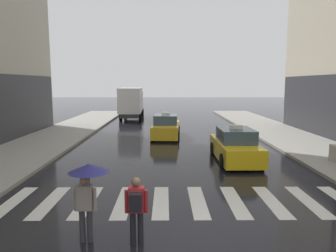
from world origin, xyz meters
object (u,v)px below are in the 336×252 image
at_px(pedestrian_with_backpack, 136,206).
at_px(box_truck, 132,102).
at_px(pedestrian_with_umbrella, 88,181).
at_px(taxi_lead, 235,146).
at_px(taxi_second, 166,127).

bearing_deg(pedestrian_with_backpack, box_truck, 96.47).
bearing_deg(box_truck, pedestrian_with_umbrella, -86.01).
xyz_separation_m(box_truck, pedestrian_with_umbrella, (1.82, -26.08, -0.34)).
distance_m(taxi_lead, box_truck, 19.58).
height_order(taxi_lead, pedestrian_with_umbrella, pedestrian_with_umbrella).
height_order(taxi_second, pedestrian_with_backpack, taxi_second).
bearing_deg(taxi_lead, box_truck, 111.29).
bearing_deg(taxi_second, pedestrian_with_backpack, -92.73).
distance_m(taxi_lead, pedestrian_with_umbrella, 9.51).
relative_size(box_truck, pedestrian_with_backpack, 4.60).
bearing_deg(pedestrian_with_umbrella, box_truck, 93.99).
bearing_deg(taxi_second, pedestrian_with_umbrella, -97.24).
bearing_deg(taxi_second, box_truck, 107.87).
distance_m(taxi_second, pedestrian_with_backpack, 14.86).
bearing_deg(pedestrian_with_backpack, pedestrian_with_umbrella, 171.15).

